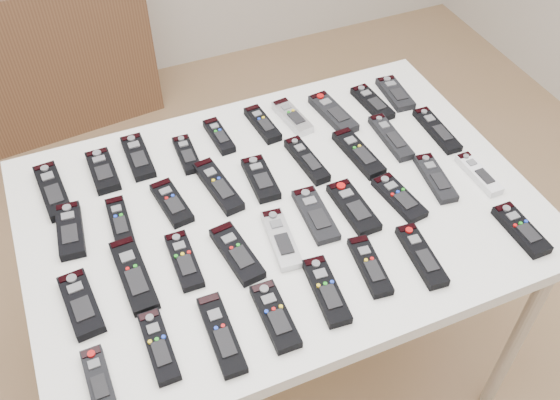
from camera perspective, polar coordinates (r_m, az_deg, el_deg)
name	(u,v)px	position (r m, az deg, el deg)	size (l,w,h in m)	color
table	(280,221)	(1.59, 0.00, -1.94)	(1.25, 0.88, 0.78)	white
remote_0	(53,191)	(1.67, -20.05, 0.79)	(0.06, 0.20, 0.02)	black
remote_1	(103,171)	(1.69, -15.89, 2.58)	(0.06, 0.15, 0.02)	black
remote_2	(138,157)	(1.71, -12.86, 3.87)	(0.06, 0.17, 0.02)	black
remote_3	(187,154)	(1.69, -8.51, 4.15)	(0.05, 0.14, 0.02)	black
remote_4	(219,136)	(1.74, -5.59, 5.83)	(0.04, 0.14, 0.02)	black
remote_5	(263,124)	(1.77, -1.61, 6.95)	(0.04, 0.15, 0.02)	black
remote_6	(292,117)	(1.79, 1.12, 7.58)	(0.05, 0.16, 0.02)	#B7B7BC
remote_7	(333,113)	(1.81, 4.87, 7.92)	(0.06, 0.18, 0.02)	black
remote_8	(372,103)	(1.87, 8.43, 8.78)	(0.05, 0.16, 0.02)	black
remote_9	(395,93)	(1.92, 10.48, 9.56)	(0.06, 0.15, 0.02)	black
remote_10	(70,230)	(1.56, -18.63, -2.65)	(0.06, 0.17, 0.02)	black
remote_11	(120,222)	(1.55, -14.42, -1.96)	(0.05, 0.16, 0.02)	black
remote_12	(172,203)	(1.57, -9.88, -0.25)	(0.05, 0.16, 0.02)	black
remote_13	(218,186)	(1.59, -5.67, 1.28)	(0.05, 0.20, 0.02)	black
remote_14	(261,179)	(1.60, -1.79, 1.96)	(0.06, 0.16, 0.02)	black
remote_15	(307,160)	(1.65, 2.46, 3.66)	(0.04, 0.18, 0.02)	black
remote_16	(358,153)	(1.69, 7.19, 4.27)	(0.05, 0.19, 0.02)	black
remote_17	(391,137)	(1.75, 10.09, 5.67)	(0.05, 0.19, 0.02)	black
remote_18	(437,130)	(1.80, 14.14, 6.22)	(0.05, 0.19, 0.02)	black
remote_19	(81,304)	(1.42, -17.73, -9.05)	(0.06, 0.17, 0.02)	black
remote_20	(134,275)	(1.44, -13.23, -6.66)	(0.06, 0.21, 0.02)	black
remote_21	(184,260)	(1.44, -8.76, -5.49)	(0.05, 0.16, 0.02)	black
remote_22	(237,253)	(1.44, -3.97, -4.88)	(0.06, 0.18, 0.02)	black
remote_23	(281,239)	(1.46, 0.10, -3.59)	(0.05, 0.18, 0.02)	#B7B7BC
remote_24	(315,215)	(1.52, 3.26, -1.36)	(0.06, 0.18, 0.02)	black
remote_25	(353,207)	(1.54, 6.73, -0.66)	(0.06, 0.18, 0.02)	black
remote_26	(399,198)	(1.58, 10.83, 0.21)	(0.06, 0.16, 0.02)	black
remote_27	(435,178)	(1.65, 14.02, 1.96)	(0.05, 0.17, 0.02)	black
remote_28	(479,174)	(1.70, 17.70, 2.28)	(0.04, 0.16, 0.02)	silver
remote_29	(99,380)	(1.31, -16.23, -15.56)	(0.04, 0.15, 0.02)	black
remote_30	(159,346)	(1.32, -11.02, -12.99)	(0.05, 0.17, 0.02)	black
remote_31	(221,334)	(1.32, -5.38, -12.12)	(0.05, 0.20, 0.02)	black
remote_32	(275,316)	(1.33, -0.44, -10.57)	(0.06, 0.17, 0.02)	black
remote_33	(326,291)	(1.38, 4.26, -8.28)	(0.05, 0.18, 0.02)	black
remote_34	(370,266)	(1.43, 8.21, -5.98)	(0.05, 0.17, 0.02)	black
remote_35	(421,256)	(1.47, 12.80, -4.98)	(0.05, 0.18, 0.02)	black
remote_36	(521,230)	(1.59, 21.18, -2.54)	(0.05, 0.16, 0.02)	black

